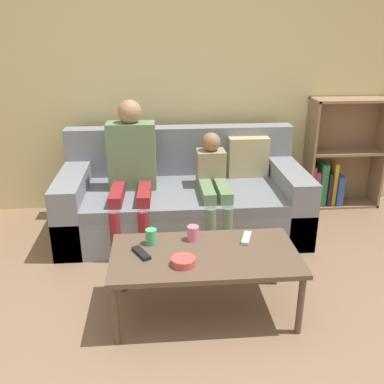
% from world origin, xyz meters
% --- Properties ---
extents(ground_plane, '(22.00, 22.00, 0.00)m').
position_xyz_m(ground_plane, '(0.00, 0.00, 0.00)').
color(ground_plane, '#84664C').
extents(wall_back, '(12.00, 0.06, 2.60)m').
position_xyz_m(wall_back, '(0.00, 2.35, 1.30)').
color(wall_back, beige).
rests_on(wall_back, ground_plane).
extents(couch, '(2.06, 0.97, 0.85)m').
position_xyz_m(couch, '(0.14, 1.75, 0.28)').
color(couch, gray).
rests_on(couch, ground_plane).
extents(bookshelf, '(0.73, 0.28, 1.07)m').
position_xyz_m(bookshelf, '(1.70, 2.20, 0.44)').
color(bookshelf, '#8E7051').
rests_on(bookshelf, ground_plane).
extents(coffee_table, '(1.15, 0.60, 0.42)m').
position_xyz_m(coffee_table, '(0.19, 0.55, 0.38)').
color(coffee_table, brown).
rests_on(coffee_table, ground_plane).
extents(person_adult, '(0.40, 0.67, 1.16)m').
position_xyz_m(person_adult, '(-0.29, 1.66, 0.66)').
color(person_adult, maroon).
rests_on(person_adult, ground_plane).
extents(person_child, '(0.24, 0.66, 0.87)m').
position_xyz_m(person_child, '(0.38, 1.59, 0.50)').
color(person_child, '#66845B').
rests_on(person_child, ground_plane).
extents(cup_near, '(0.07, 0.07, 0.10)m').
position_xyz_m(cup_near, '(-0.13, 0.70, 0.47)').
color(cup_near, '#4CB77A').
rests_on(cup_near, coffee_table).
extents(cup_far, '(0.08, 0.08, 0.10)m').
position_xyz_m(cup_far, '(0.14, 0.73, 0.46)').
color(cup_far, pink).
rests_on(cup_far, coffee_table).
extents(tv_remote_0, '(0.12, 0.17, 0.02)m').
position_xyz_m(tv_remote_0, '(-0.19, 0.57, 0.43)').
color(tv_remote_0, black).
rests_on(tv_remote_0, coffee_table).
extents(tv_remote_1, '(0.10, 0.18, 0.02)m').
position_xyz_m(tv_remote_1, '(0.48, 0.71, 0.43)').
color(tv_remote_1, '#B7B7BC').
rests_on(tv_remote_1, coffee_table).
extents(snack_bowl, '(0.14, 0.14, 0.05)m').
position_xyz_m(snack_bowl, '(0.05, 0.43, 0.44)').
color(snack_bowl, '#DB4C47').
rests_on(snack_bowl, coffee_table).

